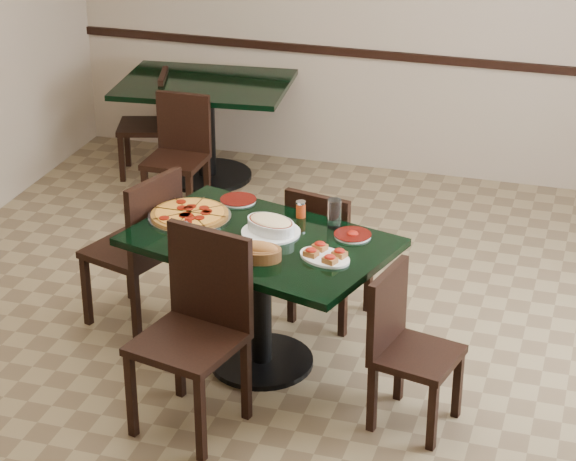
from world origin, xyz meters
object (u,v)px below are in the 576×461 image
(chair_near, at_px, (198,319))
(back_chair_left, at_px, (153,119))
(pepperoni_pizza, at_px, (190,215))
(bread_basket, at_px, (258,252))
(back_chair_near, at_px, (179,149))
(lasagna_casserole, at_px, (271,225))
(bruschetta_platter, at_px, (325,254))
(chair_left, at_px, (142,242))
(main_table, at_px, (261,270))
(chair_right, at_px, (404,341))
(chair_far, at_px, (325,250))
(back_table, at_px, (206,111))

(chair_near, height_order, back_chair_left, chair_near)
(pepperoni_pizza, bearing_deg, bread_basket, -35.63)
(chair_near, height_order, back_chair_near, chair_near)
(lasagna_casserole, height_order, bread_basket, bread_basket)
(back_chair_near, height_order, bruschetta_platter, back_chair_near)
(back_chair_near, relative_size, bread_basket, 3.30)
(chair_left, bearing_deg, lasagna_casserole, 97.67)
(main_table, relative_size, chair_right, 1.84)
(chair_far, relative_size, bread_basket, 3.31)
(main_table, distance_m, lasagna_casserole, 0.24)
(chair_near, relative_size, bruschetta_platter, 2.93)
(bread_basket, bearing_deg, pepperoni_pizza, 138.76)
(back_table, distance_m, chair_right, 3.38)
(back_table, distance_m, lasagna_casserole, 2.65)
(back_table, bearing_deg, bruschetta_platter, -63.55)
(lasagna_casserole, bearing_deg, back_table, 139.96)
(pepperoni_pizza, relative_size, bread_basket, 1.78)
(chair_near, distance_m, bread_basket, 0.46)
(chair_right, bearing_deg, back_table, 49.95)
(chair_right, relative_size, back_chair_near, 0.97)
(main_table, bearing_deg, bread_basket, -58.46)
(chair_near, height_order, bread_basket, chair_near)
(chair_left, distance_m, pepperoni_pizza, 0.42)
(bruschetta_platter, bearing_deg, lasagna_casserole, 174.86)
(chair_near, bearing_deg, back_chair_left, 130.18)
(bread_basket, bearing_deg, lasagna_casserole, 90.17)
(back_chair_near, bearing_deg, bruschetta_platter, -50.44)
(back_table, height_order, bruschetta_platter, bruschetta_platter)
(bruschetta_platter, bearing_deg, chair_far, 130.07)
(lasagna_casserole, distance_m, bruschetta_platter, 0.40)
(main_table, distance_m, chair_left, 0.80)
(back_chair_left, xyz_separation_m, bread_basket, (1.69, -2.58, 0.35))
(pepperoni_pizza, bearing_deg, chair_far, 32.10)
(chair_left, bearing_deg, bruschetta_platter, 90.94)
(main_table, height_order, back_chair_near, back_chair_near)
(main_table, xyz_separation_m, pepperoni_pizza, (-0.44, 0.14, 0.20))
(back_chair_near, height_order, pepperoni_pizza, back_chair_near)
(chair_near, bearing_deg, chair_left, 142.39)
(back_chair_left, distance_m, lasagna_casserole, 2.84)
(back_chair_near, bearing_deg, back_chair_left, 128.28)
(chair_left, relative_size, bruschetta_platter, 2.75)
(pepperoni_pizza, relative_size, bruschetta_platter, 1.33)
(chair_near, bearing_deg, pepperoni_pizza, 127.00)
(chair_far, height_order, back_chair_near, chair_far)
(chair_right, xyz_separation_m, chair_left, (-1.60, 0.50, 0.07))
(chair_right, relative_size, pepperoni_pizza, 1.81)
(chair_far, bearing_deg, main_table, 82.09)
(chair_far, bearing_deg, chair_near, 85.72)
(back_chair_near, bearing_deg, chair_left, -75.03)
(back_chair_left, bearing_deg, back_chair_near, 21.31)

